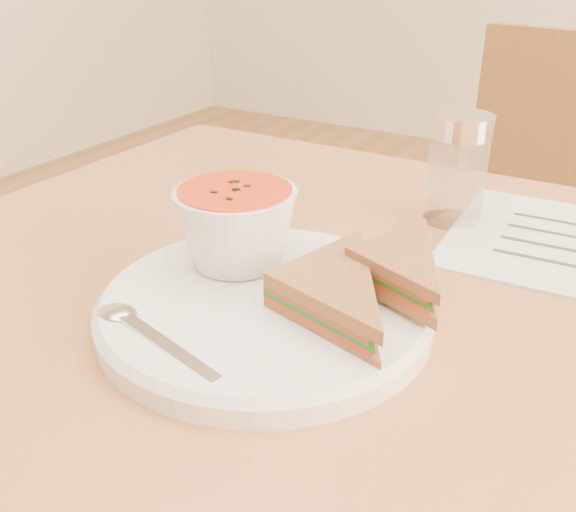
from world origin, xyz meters
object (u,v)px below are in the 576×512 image
Objects in this scene: chair_far at (511,288)px; condiment_shaker at (457,169)px; soup_bowl at (236,231)px; plate at (265,309)px.

chair_far is 7.55× the size of condiment_shaker.
soup_bowl is at bearing 91.65° from chair_far.
chair_far reaches higher than soup_bowl.
condiment_shaker is (0.12, 0.24, 0.01)m from soup_bowl.
soup_bowl is at bearing 145.22° from plate.
plate is at bearing -34.78° from soup_bowl.
chair_far reaches higher than condiment_shaker.
plate is at bearing -103.78° from condiment_shaker.
plate is 2.33× the size of condiment_shaker.
chair_far is at bearing 80.27° from soup_bowl.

